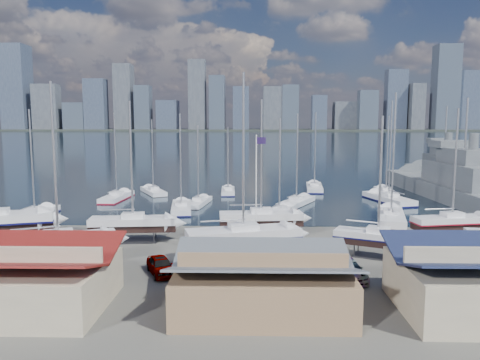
{
  "coord_description": "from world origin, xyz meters",
  "views": [
    {
      "loc": [
        -0.76,
        -57.24,
        13.11
      ],
      "look_at": [
        -2.44,
        8.0,
        4.83
      ],
      "focal_mm": 35.0,
      "sensor_mm": 36.0,
      "label": 1
    }
  ],
  "objects_px": {
    "naval_ship_east": "(462,192)",
    "flagpole": "(257,184)",
    "naval_ship_west": "(443,175)",
    "car_a": "(161,265)"
  },
  "relations": [
    {
      "from": "flagpole",
      "to": "car_a",
      "type": "bearing_deg",
      "value": -134.13
    },
    {
      "from": "naval_ship_west",
      "to": "car_a",
      "type": "relative_size",
      "value": 8.84
    },
    {
      "from": "naval_ship_west",
      "to": "car_a",
      "type": "xyz_separation_m",
      "value": [
        -48.82,
        -61.82,
        -0.89
      ]
    },
    {
      "from": "car_a",
      "to": "naval_ship_west",
      "type": "bearing_deg",
      "value": 27.28
    },
    {
      "from": "naval_ship_west",
      "to": "flagpole",
      "type": "height_order",
      "value": "naval_ship_west"
    },
    {
      "from": "naval_ship_west",
      "to": "car_a",
      "type": "height_order",
      "value": "naval_ship_west"
    },
    {
      "from": "naval_ship_east",
      "to": "flagpole",
      "type": "relative_size",
      "value": 4.26
    },
    {
      "from": "car_a",
      "to": "flagpole",
      "type": "relative_size",
      "value": 0.39
    },
    {
      "from": "naval_ship_west",
      "to": "flagpole",
      "type": "distance_m",
      "value": 67.08
    },
    {
      "from": "naval_ship_east",
      "to": "car_a",
      "type": "relative_size",
      "value": 10.99
    }
  ]
}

